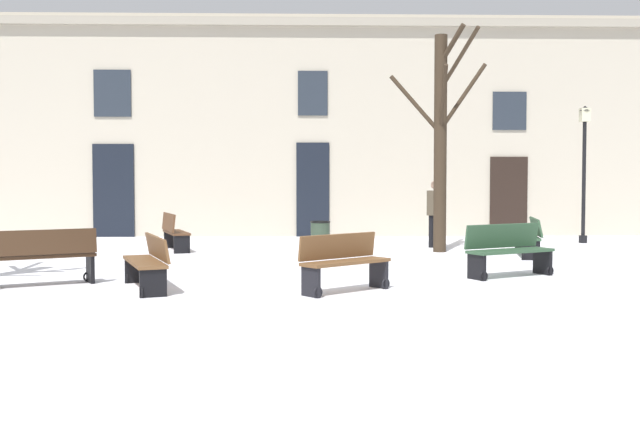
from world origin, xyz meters
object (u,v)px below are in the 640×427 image
Objects in this scene: bench_back_to_back_left at (344,262)px; litter_bin at (320,237)px; bench_far_corner at (508,250)px; bench_facing_shops at (148,261)px; bench_back_to_back_right at (530,237)px; tree_center at (441,133)px; streetlamp at (584,159)px; bench_near_center_tree at (174,231)px; bench_by_litter_bin at (42,256)px; person_strolling at (435,210)px.

litter_bin is at bearing 52.71° from bench_back_to_back_left.
bench_facing_shops is (-5.97, -1.37, -0.03)m from bench_far_corner.
bench_back_to_back_right is at bearing 102.59° from bench_facing_shops.
tree_center is 6.95× the size of litter_bin.
streetlamp is 2.19× the size of bench_near_center_tree.
bench_near_center_tree is at bearing 165.49° from litter_bin.
bench_back_to_back_left is (-6.92, -8.63, -1.79)m from streetlamp.
bench_near_center_tree reaches higher than bench_back_to_back_right.
bench_by_litter_bin reaches higher than bench_near_center_tree.
bench_by_litter_bin is at bearing -122.65° from bench_facing_shops.
tree_center is at bearing -111.92° from bench_back_to_back_right.
streetlamp reaches higher than bench_by_litter_bin.
bench_back_to_back_right reaches higher than litter_bin.
tree_center reaches higher than bench_facing_shops.
bench_far_corner is at bearing -11.91° from bench_back_to_back_right.
bench_facing_shops is (-5.63, -5.88, -2.35)m from tree_center.
person_strolling is at bearing 86.21° from tree_center.
bench_by_litter_bin is (-1.75, 0.39, 0.04)m from bench_facing_shops.
bench_far_corner is 1.01× the size of bench_by_litter_bin.
streetlamp is at bearing 11.98° from bench_back_to_back_left.
tree_center reaches higher than person_strolling.
person_strolling is (-1.68, 2.26, 0.48)m from bench_back_to_back_right.
litter_bin is (-7.12, -2.83, -1.87)m from streetlamp.
bench_facing_shops is at bearing -140.11° from streetlamp.
bench_by_litter_bin reaches higher than bench_back_to_back_left.
bench_back_to_back_left is at bearing -112.90° from tree_center.
streetlamp reaches higher than person_strolling.
streetlamp reaches higher than bench_back_to_back_right.
bench_by_litter_bin is at bearing -115.03° from person_strolling.
streetlamp is 2.00× the size of bench_facing_shops.
bench_by_litter_bin is at bearing -131.86° from litter_bin.
person_strolling is at bearing 28.03° from litter_bin.
tree_center is 3.09× the size of bench_back_to_back_right.
person_strolling reaches higher than bench_far_corner.
litter_bin is at bearing -128.62° from person_strolling.
bench_facing_shops is 1.10× the size of bench_by_litter_bin.
litter_bin is 0.45× the size of bench_by_litter_bin.
tree_center is 6.73m from bench_near_center_tree.
bench_near_center_tree is at bearing 79.43° from bench_back_to_back_left.
streetlamp is 10.91m from bench_near_center_tree.
tree_center reaches higher than bench_back_to_back_right.
bench_near_center_tree reaches higher than bench_facing_shops.
tree_center is at bearing -150.68° from streetlamp.
bench_near_center_tree is at bearing 165.83° from bench_facing_shops.
bench_far_corner is 1.00× the size of bench_back_to_back_right.
bench_far_corner is 1.01× the size of bench_near_center_tree.
bench_back_to_back_right is (8.06, -1.61, -0.02)m from bench_near_center_tree.
bench_far_corner reaches higher than bench_by_litter_bin.
bench_facing_shops is at bearing -133.75° from tree_center.
bench_far_corner is 5.67m from person_strolling.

